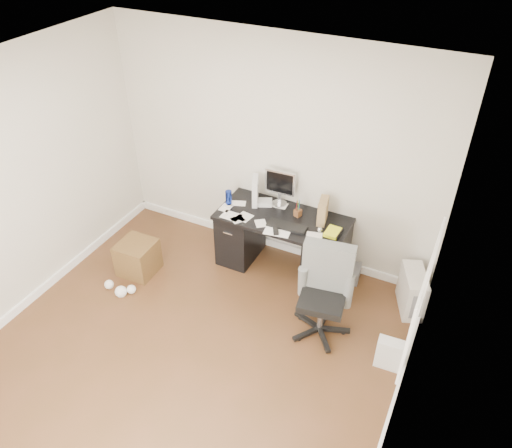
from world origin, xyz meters
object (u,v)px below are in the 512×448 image
Objects in this scene: office_chair at (323,295)px; wicker_basket at (138,258)px; pc_tower at (412,291)px; keyboard at (287,226)px; lcd_monitor at (280,188)px; desk at (282,242)px.

office_chair is 2.31m from wicker_basket.
keyboard is at bearing 164.59° from pc_tower.
desk is at bearing -60.27° from lcd_monitor.
lcd_monitor reaches higher than keyboard.
lcd_monitor reaches higher than office_chair.
lcd_monitor is 0.51m from keyboard.
keyboard is at bearing 128.87° from office_chair.
desk is 0.41m from keyboard.
pc_tower is (1.43, 0.16, -0.52)m from keyboard.
keyboard is 0.43× the size of office_chair.
office_chair reaches higher than desk.
desk is 1.09m from office_chair.
pc_tower is at bearing 0.37° from desk.
office_chair is 2.52× the size of wicker_basket.
keyboard is (0.26, -0.38, -0.21)m from lcd_monitor.
desk is 3.40× the size of keyboard.
pc_tower is (1.69, -0.22, -0.74)m from lcd_monitor.
keyboard is at bearing 21.97° from wicker_basket.
keyboard is 1.07× the size of wicker_basket.
keyboard is (0.11, -0.15, 0.36)m from desk.
wicker_basket is (-2.28, -0.05, -0.31)m from office_chair.
wicker_basket is (-3.05, -0.82, -0.04)m from pc_tower.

